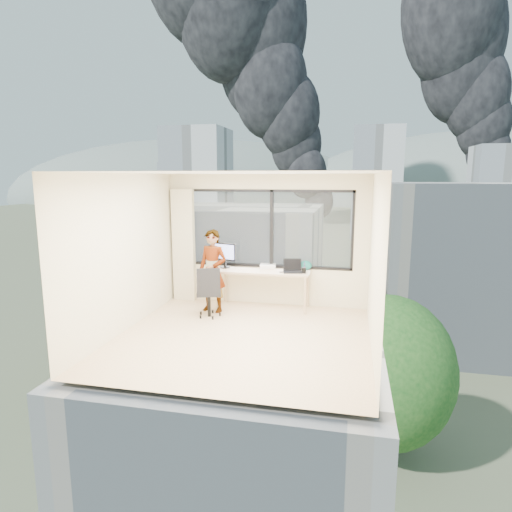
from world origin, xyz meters
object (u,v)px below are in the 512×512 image
(handbag, at_px, (306,265))
(laptop, at_px, (293,267))
(game_console, at_px, (268,266))
(desk, at_px, (263,289))
(person, at_px, (213,271))
(chair, at_px, (209,291))
(monitor, at_px, (225,255))

(handbag, bearing_deg, laptop, -107.27)
(game_console, xyz_separation_m, handbag, (0.76, -0.04, 0.05))
(desk, relative_size, person, 1.14)
(chair, relative_size, laptop, 2.61)
(person, distance_m, game_console, 1.16)
(desk, distance_m, game_console, 0.49)
(person, distance_m, handbag, 1.81)
(person, bearing_deg, laptop, 26.21)
(monitor, distance_m, game_console, 0.89)
(chair, relative_size, monitor, 1.90)
(monitor, bearing_deg, person, -82.86)
(desk, xyz_separation_m, person, (-0.89, -0.43, 0.41))
(handbag, bearing_deg, chair, -128.45)
(desk, xyz_separation_m, laptop, (0.58, -0.06, 0.49))
(game_console, distance_m, laptop, 0.63)
(laptop, relative_size, handbag, 1.55)
(person, distance_m, monitor, 0.57)
(chair, bearing_deg, person, 77.24)
(chair, bearing_deg, handbag, 12.35)
(laptop, height_order, handbag, laptop)
(person, relative_size, game_console, 5.13)
(monitor, bearing_deg, desk, 11.03)
(desk, bearing_deg, handbag, 14.77)
(chair, bearing_deg, desk, 23.49)
(laptop, distance_m, handbag, 0.35)
(desk, bearing_deg, person, -154.50)
(chair, height_order, game_console, chair)
(desk, distance_m, person, 1.07)
(person, bearing_deg, chair, -72.45)
(monitor, xyz_separation_m, game_console, (0.84, 0.16, -0.22))
(desk, relative_size, handbag, 7.56)
(desk, distance_m, monitor, 1.02)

